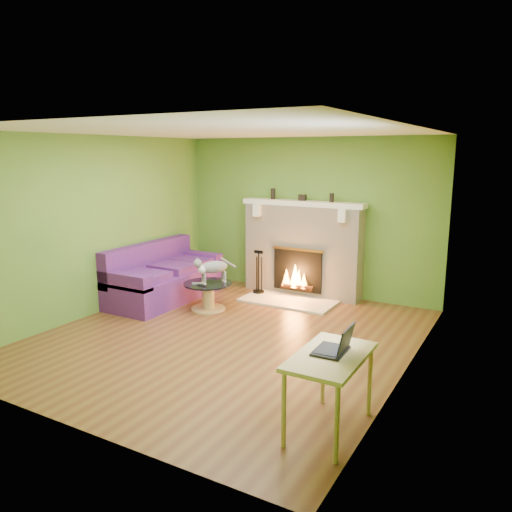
# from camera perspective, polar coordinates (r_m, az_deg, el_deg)

# --- Properties ---
(floor) EXTENTS (5.00, 5.00, 0.00)m
(floor) POSITION_cam_1_polar(r_m,az_deg,el_deg) (6.57, -3.23, -9.22)
(floor) COLOR brown
(floor) RESTS_ON ground
(ceiling) EXTENTS (5.00, 5.00, 0.00)m
(ceiling) POSITION_cam_1_polar(r_m,az_deg,el_deg) (6.15, -3.52, 14.06)
(ceiling) COLOR white
(ceiling) RESTS_ON wall_back
(wall_back) EXTENTS (5.00, 0.00, 5.00)m
(wall_back) POSITION_cam_1_polar(r_m,az_deg,el_deg) (8.42, 5.90, 4.51)
(wall_back) COLOR #51822A
(wall_back) RESTS_ON floor
(wall_front) EXTENTS (5.00, 0.00, 5.00)m
(wall_front) POSITION_cam_1_polar(r_m,az_deg,el_deg) (4.39, -21.33, -2.89)
(wall_front) COLOR #51822A
(wall_front) RESTS_ON floor
(wall_left) EXTENTS (0.00, 5.00, 5.00)m
(wall_left) POSITION_cam_1_polar(r_m,az_deg,el_deg) (7.67, -17.67, 3.32)
(wall_left) COLOR #51822A
(wall_left) RESTS_ON floor
(wall_right) EXTENTS (0.00, 5.00, 5.00)m
(wall_right) POSITION_cam_1_polar(r_m,az_deg,el_deg) (5.37, 17.25, -0.04)
(wall_right) COLOR #51822A
(wall_right) RESTS_ON floor
(window_frame) EXTENTS (0.00, 1.20, 1.20)m
(window_frame) POSITION_cam_1_polar(r_m,az_deg,el_deg) (4.47, 14.82, 1.06)
(window_frame) COLOR silver
(window_frame) RESTS_ON wall_right
(window_pane) EXTENTS (0.00, 1.06, 1.06)m
(window_pane) POSITION_cam_1_polar(r_m,az_deg,el_deg) (4.47, 14.72, 1.07)
(window_pane) COLOR white
(window_pane) RESTS_ON wall_right
(fireplace) EXTENTS (2.10, 0.46, 1.58)m
(fireplace) POSITION_cam_1_polar(r_m,az_deg,el_deg) (8.33, 5.32, 0.77)
(fireplace) COLOR beige
(fireplace) RESTS_ON floor
(hearth) EXTENTS (1.50, 0.75, 0.03)m
(hearth) POSITION_cam_1_polar(r_m,az_deg,el_deg) (8.06, 3.71, -5.13)
(hearth) COLOR beige
(hearth) RESTS_ON floor
(mantel) EXTENTS (2.10, 0.28, 0.08)m
(mantel) POSITION_cam_1_polar(r_m,az_deg,el_deg) (8.20, 5.36, 6.02)
(mantel) COLOR white
(mantel) RESTS_ON fireplace
(sofa) EXTENTS (0.91, 2.02, 0.91)m
(sofa) POSITION_cam_1_polar(r_m,az_deg,el_deg) (8.25, -10.62, -2.48)
(sofa) COLOR #4C1B67
(sofa) RESTS_ON floor
(coffee_table) EXTENTS (0.74, 0.74, 0.42)m
(coffee_table) POSITION_cam_1_polar(r_m,az_deg,el_deg) (7.63, -5.50, -4.37)
(coffee_table) COLOR tan
(coffee_table) RESTS_ON floor
(desk) EXTENTS (0.54, 0.93, 0.69)m
(desk) POSITION_cam_1_polar(r_m,az_deg,el_deg) (4.33, 8.48, -12.10)
(desk) COLOR tan
(desk) RESTS_ON floor
(cat) EXTENTS (0.56, 0.66, 0.40)m
(cat) POSITION_cam_1_polar(r_m,az_deg,el_deg) (7.53, -4.84, -1.59)
(cat) COLOR slate
(cat) RESTS_ON coffee_table
(remote_silver) EXTENTS (0.17, 0.13, 0.02)m
(remote_silver) POSITION_cam_1_polar(r_m,az_deg,el_deg) (7.54, -6.67, -3.12)
(remote_silver) COLOR gray
(remote_silver) RESTS_ON coffee_table
(remote_black) EXTENTS (0.16, 0.06, 0.02)m
(remote_black) POSITION_cam_1_polar(r_m,az_deg,el_deg) (7.43, -6.20, -3.35)
(remote_black) COLOR black
(remote_black) RESTS_ON coffee_table
(laptop) EXTENTS (0.30, 0.35, 0.25)m
(laptop) POSITION_cam_1_polar(r_m,az_deg,el_deg) (4.30, 8.55, -9.24)
(laptop) COLOR black
(laptop) RESTS_ON desk
(fire_tools) EXTENTS (0.19, 0.19, 0.73)m
(fire_tools) POSITION_cam_1_polar(r_m,az_deg,el_deg) (8.37, 0.30, -1.78)
(fire_tools) COLOR black
(fire_tools) RESTS_ON hearth
(mantel_vase_left) EXTENTS (0.08, 0.08, 0.18)m
(mantel_vase_left) POSITION_cam_1_polar(r_m,az_deg,el_deg) (8.46, 1.96, 7.12)
(mantel_vase_left) COLOR black
(mantel_vase_left) RESTS_ON mantel
(mantel_vase_right) EXTENTS (0.07, 0.07, 0.14)m
(mantel_vase_right) POSITION_cam_1_polar(r_m,az_deg,el_deg) (8.04, 8.65, 6.61)
(mantel_vase_right) COLOR black
(mantel_vase_right) RESTS_ON mantel
(mantel_box) EXTENTS (0.12, 0.08, 0.10)m
(mantel_box) POSITION_cam_1_polar(r_m,az_deg,el_deg) (8.23, 5.33, 6.67)
(mantel_box) COLOR black
(mantel_box) RESTS_ON mantel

